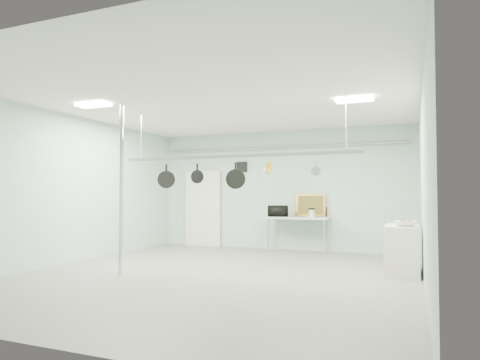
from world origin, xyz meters
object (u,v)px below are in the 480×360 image
at_px(prep_table, 298,220).
at_px(skillet_mid, 197,173).
at_px(skillet_left, 166,176).
at_px(skillet_right, 236,176).
at_px(fruit_bowl, 405,224).
at_px(coffee_canister, 312,213).
at_px(chrome_pole, 121,188).
at_px(side_cabinet, 402,249).
at_px(pot_rack, 234,155).
at_px(microwave, 278,211).

xyz_separation_m(prep_table, skillet_mid, (-1.18, -3.30, 1.07)).
xyz_separation_m(prep_table, skillet_left, (-1.88, -3.30, 1.02)).
height_order(skillet_left, skillet_right, same).
bearing_deg(skillet_left, skillet_right, -28.18).
xyz_separation_m(fruit_bowl, skillet_right, (-2.98, -0.80, 0.88)).
bearing_deg(coffee_canister, fruit_bowl, -47.27).
height_order(prep_table, fruit_bowl, fruit_bowl).
xyz_separation_m(chrome_pole, side_cabinet, (4.85, 2.00, -1.15)).
xyz_separation_m(prep_table, pot_rack, (-0.40, -3.30, 1.40)).
relative_size(prep_table, pot_rack, 0.33).
relative_size(prep_table, fruit_bowl, 3.95).
bearing_deg(side_cabinet, chrome_pole, -157.59).
bearing_deg(pot_rack, skillet_left, 180.00).
bearing_deg(prep_table, skillet_left, -119.73).
bearing_deg(skillet_mid, coffee_canister, 55.15).
distance_m(chrome_pole, coffee_canister, 4.96).
distance_m(prep_table, skillet_left, 3.93).
bearing_deg(skillet_right, coffee_canister, 63.81).
distance_m(chrome_pole, microwave, 4.52).
height_order(chrome_pole, pot_rack, chrome_pole).
xyz_separation_m(side_cabinet, skillet_left, (-4.43, -1.10, 1.40)).
bearing_deg(skillet_left, skillet_mid, -28.18).
bearing_deg(coffee_canister, chrome_pole, -122.91).
relative_size(prep_table, side_cabinet, 1.33).
bearing_deg(prep_table, chrome_pole, -118.71).
xyz_separation_m(pot_rack, fruit_bowl, (3.02, 0.80, -1.28)).
xyz_separation_m(pot_rack, skillet_right, (0.04, 0.00, -0.40)).
height_order(pot_rack, skillet_right, pot_rack).
distance_m(chrome_pole, prep_table, 4.85).
relative_size(side_cabinet, microwave, 2.32).
height_order(prep_table, skillet_mid, skillet_mid).
bearing_deg(skillet_right, side_cabinet, 7.31).
bearing_deg(skillet_left, prep_table, 32.09).
bearing_deg(microwave, skillet_mid, 63.72).
xyz_separation_m(pot_rack, coffee_canister, (0.77, 3.23, -1.23)).
height_order(microwave, skillet_right, skillet_right).
bearing_deg(skillet_right, microwave, 79.17).
relative_size(chrome_pole, skillet_right, 6.31).
bearing_deg(side_cabinet, skillet_mid, -163.57).
bearing_deg(skillet_mid, pot_rack, -9.18).
xyz_separation_m(chrome_pole, fruit_bowl, (4.92, 1.70, -0.65)).
xyz_separation_m(side_cabinet, pot_rack, (-2.95, -1.10, 1.78)).
height_order(microwave, fruit_bowl, microwave).
xyz_separation_m(pot_rack, skillet_left, (-1.48, 0.00, -0.38)).
bearing_deg(skillet_mid, skillet_right, -9.18).
distance_m(chrome_pole, pot_rack, 2.19).
height_order(side_cabinet, skillet_mid, skillet_mid).
relative_size(microwave, skillet_mid, 1.41).
bearing_deg(side_cabinet, skillet_left, -166.07).
xyz_separation_m(chrome_pole, microwave, (1.79, 4.11, -0.55)).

